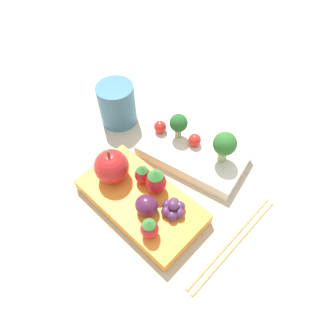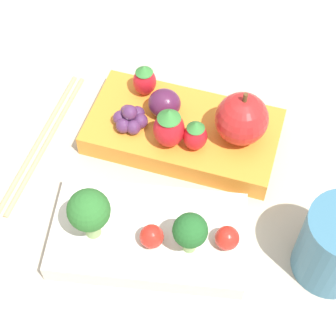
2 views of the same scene
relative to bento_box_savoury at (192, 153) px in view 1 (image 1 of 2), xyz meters
name	(u,v)px [view 1 (image 1 of 2)]	position (x,y,z in m)	size (l,w,h in m)	color
ground_plane	(171,181)	(0.00, -0.07, -0.01)	(4.00, 4.00, 0.00)	#BCB29E
bento_box_savoury	(192,153)	(0.00, 0.00, 0.00)	(0.20, 0.12, 0.02)	silver
bento_box_fruit	(141,201)	(-0.01, -0.14, 0.00)	(0.23, 0.14, 0.03)	orange
broccoli_floret_0	(179,124)	(-0.04, 0.01, 0.04)	(0.03, 0.03, 0.05)	#93B770
broccoli_floret_1	(225,145)	(0.06, 0.01, 0.05)	(0.04, 0.04, 0.06)	#93B770
cherry_tomato_0	(160,127)	(-0.08, 0.00, 0.02)	(0.02, 0.02, 0.02)	red
cherry_tomato_1	(195,140)	(0.00, 0.01, 0.02)	(0.02, 0.02, 0.02)	red
apple	(112,166)	(-0.07, -0.13, 0.04)	(0.06, 0.06, 0.07)	red
strawberry_0	(143,174)	(-0.03, -0.11, 0.03)	(0.03, 0.03, 0.04)	red
strawberry_1	(149,228)	(0.04, -0.18, 0.03)	(0.03, 0.03, 0.04)	red
strawberry_2	(158,183)	(0.01, -0.11, 0.04)	(0.03, 0.03, 0.05)	red
plum	(147,205)	(0.02, -0.15, 0.03)	(0.04, 0.03, 0.03)	#511E42
grape_cluster	(173,208)	(0.05, -0.13, 0.02)	(0.04, 0.04, 0.03)	#562D5B
drinking_cup	(117,104)	(-0.18, -0.01, 0.03)	(0.07, 0.07, 0.09)	teal
chopsticks_pair	(233,242)	(0.15, -0.10, -0.01)	(0.04, 0.21, 0.01)	tan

